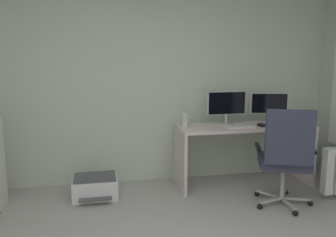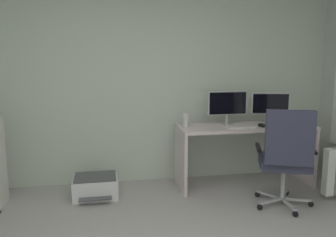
{
  "view_description": "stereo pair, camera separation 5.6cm",
  "coord_description": "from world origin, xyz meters",
  "views": [
    {
      "loc": [
        -0.43,
        -1.87,
        1.55
      ],
      "look_at": [
        0.3,
        1.76,
        0.92
      ],
      "focal_mm": 37.33,
      "sensor_mm": 36.0,
      "label": 1
    },
    {
      "loc": [
        -0.38,
        -1.88,
        1.55
      ],
      "look_at": [
        0.3,
        1.76,
        0.92
      ],
      "focal_mm": 37.33,
      "sensor_mm": 36.0,
      "label": 2
    }
  ],
  "objects": [
    {
      "name": "monitor_main",
      "position": [
        1.11,
        2.17,
        1.0
      ],
      "size": [
        0.5,
        0.18,
        0.41
      ],
      "color": "#B2B5B7",
      "rests_on": "desk"
    },
    {
      "name": "keyboard",
      "position": [
        1.21,
        1.94,
        0.77
      ],
      "size": [
        0.35,
        0.16,
        0.02
      ],
      "primitive_type": "cube",
      "rotation": [
        0.0,
        0.0,
        0.08
      ],
      "color": "silver",
      "rests_on": "desk"
    },
    {
      "name": "office_chair",
      "position": [
        1.45,
        1.31,
        0.58
      ],
      "size": [
        0.66,
        0.66,
        1.07
      ],
      "color": "#B7BABC",
      "rests_on": "ground"
    },
    {
      "name": "desk",
      "position": [
        1.32,
        2.06,
        0.57
      ],
      "size": [
        1.66,
        0.56,
        0.76
      ],
      "color": "silver",
      "rests_on": "ground"
    },
    {
      "name": "computer_mouse",
      "position": [
        1.48,
        1.95,
        0.77
      ],
      "size": [
        0.08,
        0.11,
        0.03
      ],
      "primitive_type": "cube",
      "rotation": [
        0.0,
        0.0,
        0.26
      ],
      "color": "black",
      "rests_on": "desk"
    },
    {
      "name": "desktop_speaker",
      "position": [
        0.58,
        2.12,
        0.84
      ],
      "size": [
        0.07,
        0.07,
        0.17
      ],
      "primitive_type": "cylinder",
      "color": "silver",
      "rests_on": "desk"
    },
    {
      "name": "monitor_secondary",
      "position": [
        1.68,
        2.17,
        0.99
      ],
      "size": [
        0.47,
        0.18,
        0.38
      ],
      "color": "#B2B5B7",
      "rests_on": "desk"
    },
    {
      "name": "wall_back",
      "position": [
        0.0,
        2.51,
        1.25
      ],
      "size": [
        5.15,
        0.1,
        2.5
      ],
      "primitive_type": "cube",
      "color": "beige",
      "rests_on": "ground"
    },
    {
      "name": "printer",
      "position": [
        -0.5,
        2.0,
        0.12
      ],
      "size": [
        0.5,
        0.46,
        0.25
      ],
      "color": "white",
      "rests_on": "ground"
    }
  ]
}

